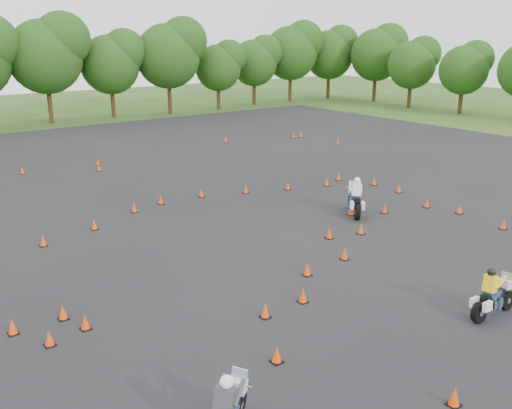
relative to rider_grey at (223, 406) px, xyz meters
The scene contains 7 objects.
ground 10.70m from the rider_grey, 36.62° to the left, with size 140.00×140.00×0.00m, color #2D5119.
asphalt_pad 15.06m from the rider_grey, 55.30° to the left, with size 62.00×62.00×0.00m, color black.
treeline 43.13m from the rider_grey, 76.01° to the left, with size 87.00×32.32×10.72m.
traffic_cones 14.63m from the rider_grey, 54.49° to the left, with size 36.27×33.18×0.45m.
rider_grey is the anchor object (origin of this frame).
rider_yellow 9.72m from the rider_grey, ahead, with size 2.07×0.64×1.60m, color yellow, non-canonical shape.
rider_white 16.68m from the rider_grey, 34.63° to the left, with size 2.41×0.74×1.86m, color silver, non-canonical shape.
Camera 1 is at (-14.07, -14.92, 8.35)m, focal length 40.00 mm.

